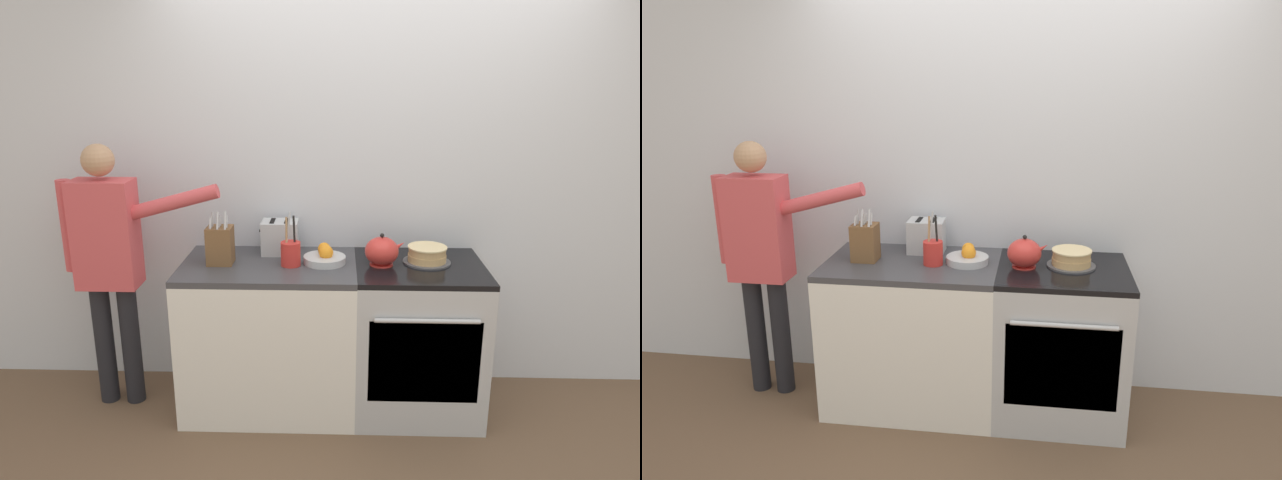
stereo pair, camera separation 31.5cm
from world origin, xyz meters
The scene contains 11 objects.
ground_plane centered at (0.00, 0.00, 0.00)m, with size 16.00×16.00×0.00m, color brown.
wall_back centered at (0.00, 0.67, 1.30)m, with size 8.00×0.04×2.60m.
counter_cabinet centered at (-0.61, 0.33, 0.44)m, with size 0.99×0.65×0.89m.
stove_range centered at (0.25, 0.32, 0.44)m, with size 0.72×0.68×0.89m.
layer_cake centered at (0.29, 0.37, 0.93)m, with size 0.27×0.27×0.10m.
tea_kettle centered at (0.03, 0.32, 0.97)m, with size 0.23×0.19×0.18m.
knife_block centered at (-0.88, 0.32, 1.00)m, with size 0.14×0.14×0.31m.
utensil_crock centered at (-0.48, 0.29, 0.96)m, with size 0.11×0.11×0.30m.
fruit_bowl centered at (-0.29, 0.35, 0.92)m, with size 0.24×0.24×0.10m.
toaster centered at (-0.56, 0.52, 0.99)m, with size 0.23×0.17×0.20m.
person_baker centered at (-1.52, 0.32, 0.93)m, with size 0.91×0.20×1.56m.
Camera 2 is at (0.10, -2.70, 1.93)m, focal length 32.00 mm.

